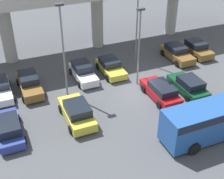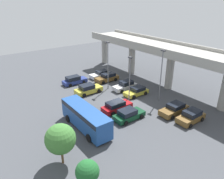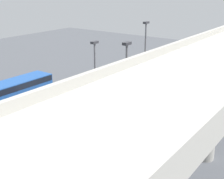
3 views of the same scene
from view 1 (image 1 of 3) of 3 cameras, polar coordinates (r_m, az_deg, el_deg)
The scene contains 15 objects.
ground_plane at distance 29.94m, azimuth 5.35°, elevation -0.49°, with size 89.35×89.35×0.00m, color #424449.
parked_car_0 at distance 30.85m, azimuth -19.81°, elevation 0.09°, with size 2.12×4.62×1.43m.
parked_car_1 at distance 30.69m, azimuth -14.87°, elevation 1.05°, with size 2.07×4.89×1.63m.
parked_car_2 at distance 26.04m, azimuth -6.44°, elevation -4.16°, with size 2.25×4.86×1.67m.
parked_car_3 at distance 31.78m, azimuth -5.33°, elevation 3.23°, with size 2.05×4.55×1.65m.
parked_car_4 at distance 32.75m, azimuth -0.28°, elevation 4.17°, with size 2.16×4.39×1.46m.
parked_car_5 at distance 28.92m, azimuth 8.93°, elevation -0.30°, with size 2.11×4.75×1.56m.
parked_car_6 at distance 30.33m, azimuth 13.82°, elevation 0.71°, with size 2.19×4.59×1.55m.
parked_car_7 at distance 36.30m, azimuth 11.76°, elevation 6.55°, with size 2.16×4.75×1.58m.
parked_car_8 at distance 37.90m, azimuth 15.17°, elevation 7.25°, with size 2.17×4.30×1.61m.
parked_car_9 at distance 25.59m, azimuth -18.36°, elevation -6.74°, with size 2.08×4.77×1.60m.
shuttle_bus at distance 25.15m, azimuth 18.69°, elevation -4.73°, with size 8.93×2.70×2.90m.
lamp_post_near_aisle at distance 29.16m, azimuth 4.99°, elevation 8.70°, with size 0.70×0.35×7.68m.
lamp_post_mid_lot at distance 27.41m, azimuth -8.95°, elevation 8.00°, with size 0.70×0.35×8.69m.
lamp_post_by_overpass at distance 33.80m, azimuth 4.63°, elevation 12.86°, with size 0.70×0.35×8.45m.
Camera 1 is at (-12.36, -21.89, 16.26)m, focal length 50.00 mm.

